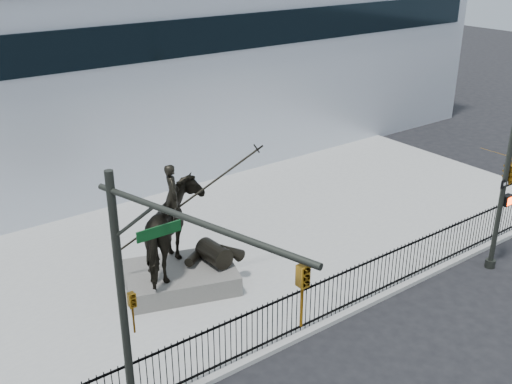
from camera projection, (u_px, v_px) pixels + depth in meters
ground at (356, 342)px, 17.69m from camera, size 120.00×120.00×0.00m
plaza at (224, 248)px, 22.82m from camera, size 30.00×12.00×0.15m
building at (81, 74)px, 30.65m from camera, size 44.00×14.00×9.00m
picket_fence at (329, 297)px, 18.25m from camera, size 22.10×0.10×1.50m
statue_plinth at (181, 277)px, 20.08m from camera, size 4.20×3.49×0.68m
equestrian_statue at (180, 231)px, 19.41m from camera, size 4.41×3.48×3.92m
traffic_signal_left at (152, 318)px, 11.94m from camera, size 1.52×4.84×7.00m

